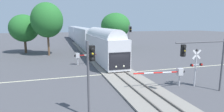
% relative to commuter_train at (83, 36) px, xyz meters
% --- Properties ---
extents(ground_plane, '(220.00, 220.00, 0.00)m').
position_rel_commuter_train_xyz_m(ground_plane, '(-0.00, -29.87, -2.72)').
color(ground_plane, '#47474C').
extents(road_centre_stripe, '(44.00, 0.20, 0.01)m').
position_rel_commuter_train_xyz_m(road_centre_stripe, '(-0.00, -29.87, -2.72)').
color(road_centre_stripe, beige).
rests_on(road_centre_stripe, ground).
extents(railway_track, '(4.40, 80.00, 0.32)m').
position_rel_commuter_train_xyz_m(railway_track, '(-0.00, -29.87, -2.63)').
color(railway_track, gray).
rests_on(railway_track, ground).
extents(commuter_train, '(3.04, 64.64, 5.16)m').
position_rel_commuter_train_xyz_m(commuter_train, '(0.00, 0.00, 0.00)').
color(commuter_train, silver).
rests_on(commuter_train, railway_track).
extents(crossing_gate_near, '(5.59, 0.40, 1.80)m').
position_rel_commuter_train_xyz_m(crossing_gate_near, '(3.75, -36.15, -1.31)').
color(crossing_gate_near, '#B7B7BC').
rests_on(crossing_gate_near, ground).
extents(crossing_signal_mast, '(1.36, 0.44, 3.81)m').
position_rel_commuter_train_xyz_m(crossing_signal_mast, '(5.70, -36.77, -0.39)').
color(crossing_signal_mast, '#B2B2B7').
rests_on(crossing_signal_mast, ground).
extents(crossing_gate_far, '(5.67, 0.40, 1.80)m').
position_rel_commuter_train_xyz_m(crossing_gate_far, '(-3.74, -23.59, -1.34)').
color(crossing_gate_far, '#B7B7BC').
rests_on(crossing_gate_far, ground).
extents(traffic_signal_near_right, '(5.55, 0.38, 4.90)m').
position_rel_commuter_train_xyz_m(traffic_signal_near_right, '(5.50, -38.54, 0.99)').
color(traffic_signal_near_right, '#4C4C51').
rests_on(traffic_signal_near_right, ground).
extents(traffic_signal_near_left, '(0.53, 0.38, 5.17)m').
position_rel_commuter_train_xyz_m(traffic_signal_near_left, '(-5.40, -39.96, 0.74)').
color(traffic_signal_near_left, '#4C4C51').
rests_on(traffic_signal_near_left, ground).
extents(traffic_signal_far_side, '(0.53, 0.38, 5.95)m').
position_rel_commuter_train_xyz_m(traffic_signal_far_side, '(5.34, -20.38, 1.25)').
color(traffic_signal_far_side, '#4C4C51').
rests_on(traffic_signal_far_side, ground).
extents(pine_left_background, '(5.92, 5.92, 8.03)m').
position_rel_commuter_train_xyz_m(pine_left_background, '(-13.49, -8.70, 2.47)').
color(pine_left_background, '#4C3828').
rests_on(pine_left_background, ground).
extents(oak_behind_train, '(5.96, 5.96, 10.13)m').
position_rel_commuter_train_xyz_m(oak_behind_train, '(-8.72, -13.28, 4.08)').
color(oak_behind_train, brown).
rests_on(oak_behind_train, ground).
extents(elm_centre_background, '(7.46, 7.46, 8.83)m').
position_rel_commuter_train_xyz_m(elm_centre_background, '(7.55, -5.44, 2.90)').
color(elm_centre_background, '#4C3828').
rests_on(elm_centre_background, ground).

